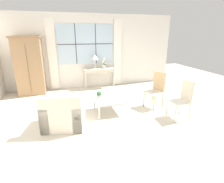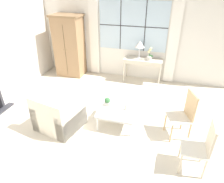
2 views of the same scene
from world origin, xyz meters
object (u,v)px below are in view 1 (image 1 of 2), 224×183
at_px(coffee_table, 110,100).
at_px(pillar_candle, 116,95).
at_px(potted_plant_small, 99,95).
at_px(armoire, 30,66).
at_px(table_lamp, 95,57).
at_px(potted_orchid, 104,64).
at_px(accent_chair_wooden, 183,97).
at_px(side_chair_wooden, 156,88).
at_px(armchair_upholstered, 64,115).
at_px(console_table, 99,71).

relative_size(coffee_table, pillar_candle, 5.50).
bearing_deg(potted_plant_small, armoire, 132.55).
height_order(table_lamp, coffee_table, table_lamp).
height_order(potted_orchid, coffee_table, potted_orchid).
height_order(accent_chair_wooden, potted_plant_small, accent_chair_wooden).
distance_m(table_lamp, coffee_table, 2.57).
distance_m(table_lamp, accent_chair_wooden, 3.70).
xyz_separation_m(armoire, accent_chair_wooden, (3.93, -3.13, -0.44)).
xyz_separation_m(potted_orchid, pillar_candle, (-0.20, -2.28, -0.47)).
distance_m(armoire, side_chair_wooden, 4.35).
height_order(armoire, potted_plant_small, armoire).
bearing_deg(pillar_candle, accent_chair_wooden, -31.14).
xyz_separation_m(side_chair_wooden, potted_plant_small, (-1.68, 0.11, -0.09)).
relative_size(armoire, table_lamp, 3.65).
bearing_deg(table_lamp, armchair_upholstered, -113.90).
relative_size(armoire, side_chair_wooden, 1.93).
bearing_deg(armchair_upholstered, armoire, 110.62).
height_order(armoire, accent_chair_wooden, armoire).
relative_size(armchair_upholstered, coffee_table, 1.23).
bearing_deg(potted_plant_small, console_table, 78.15).
relative_size(armoire, coffee_table, 2.37).
height_order(armoire, potted_orchid, armoire).
relative_size(potted_orchid, pillar_candle, 2.66).
xyz_separation_m(potted_orchid, coffee_table, (-0.38, -2.33, -0.58)).
bearing_deg(potted_plant_small, armchair_upholstered, -148.56).
relative_size(console_table, accent_chair_wooden, 1.20).
xyz_separation_m(table_lamp, potted_plant_small, (-0.33, -2.32, -0.71)).
xyz_separation_m(accent_chair_wooden, pillar_candle, (-1.48, 0.90, -0.10)).
bearing_deg(table_lamp, side_chair_wooden, -60.92).
distance_m(potted_orchid, pillar_candle, 2.34).
bearing_deg(accent_chair_wooden, armchair_upholstered, 172.77).
bearing_deg(table_lamp, armoire, -176.49).
xyz_separation_m(table_lamp, potted_orchid, (0.33, -0.09, -0.27)).
bearing_deg(potted_orchid, table_lamp, 164.32).
height_order(armchair_upholstered, side_chair_wooden, side_chair_wooden).
xyz_separation_m(armoire, pillar_candle, (2.45, -2.23, -0.55)).
distance_m(console_table, pillar_candle, 2.32).
height_order(armoire, table_lamp, armoire).
height_order(table_lamp, pillar_candle, table_lamp).
height_order(console_table, coffee_table, console_table).
xyz_separation_m(potted_plant_small, pillar_candle, (0.45, -0.06, -0.03)).
distance_m(side_chair_wooden, accent_chair_wooden, 0.88).
distance_m(armchair_upholstered, pillar_candle, 1.52).
xyz_separation_m(coffee_table, pillar_candle, (0.18, 0.05, 0.11)).
bearing_deg(armoire, table_lamp, 3.51).
height_order(potted_orchid, pillar_candle, potted_orchid).
relative_size(accent_chair_wooden, coffee_table, 1.19).
relative_size(table_lamp, coffee_table, 0.65).
relative_size(console_table, table_lamp, 2.18).
xyz_separation_m(armoire, coffee_table, (2.27, -2.28, -0.66)).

